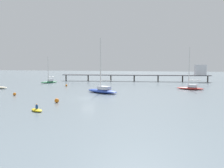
{
  "coord_description": "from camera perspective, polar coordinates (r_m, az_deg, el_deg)",
  "views": [
    {
      "loc": [
        17.54,
        -45.6,
        6.75
      ],
      "look_at": [
        0.0,
        18.02,
        1.5
      ],
      "focal_mm": 39.4,
      "sensor_mm": 36.0,
      "label": 1
    }
  ],
  "objects": [
    {
      "name": "pier",
      "position": [
        98.94,
        12.28,
        2.55
      ],
      "size": [
        58.56,
        11.38,
        6.68
      ],
      "color": "#4C4C51",
      "rests_on": "ground_plane"
    },
    {
      "name": "mooring_buoy_far",
      "position": [
        44.52,
        -12.7,
        -3.77
      ],
      "size": [
        0.78,
        0.78,
        0.78
      ],
      "primitive_type": "sphere",
      "color": "orange",
      "rests_on": "ground_plane"
    },
    {
      "name": "mooring_buoy_mid",
      "position": [
        77.02,
        -10.54,
        -0.31
      ],
      "size": [
        0.66,
        0.66,
        0.66
      ],
      "primitive_type": "sphere",
      "color": "orange",
      "rests_on": "ground_plane"
    },
    {
      "name": "ground_plane",
      "position": [
        49.33,
        -5.58,
        -3.34
      ],
      "size": [
        400.0,
        400.0,
        0.0
      ],
      "primitive_type": "plane",
      "color": "slate"
    },
    {
      "name": "mooring_buoy_near",
      "position": [
        57.31,
        -21.68,
        -2.19
      ],
      "size": [
        0.69,
        0.69,
        0.69
      ],
      "primitive_type": "sphere",
      "color": "orange",
      "rests_on": "ground_plane"
    },
    {
      "name": "sailboat_green",
      "position": [
        92.09,
        -14.33,
        0.61
      ],
      "size": [
        4.75,
        6.72,
        9.52
      ],
      "color": "#287F4C",
      "rests_on": "ground_plane"
    },
    {
      "name": "sailboat_blue",
      "position": [
        58.25,
        -2.28,
        -1.39
      ],
      "size": [
        9.6,
        7.07,
        13.01
      ],
      "color": "#2D4CB7",
      "rests_on": "ground_plane"
    },
    {
      "name": "sailboat_red",
      "position": [
        69.24,
        17.73,
        -0.69
      ],
      "size": [
        7.43,
        3.95,
        11.4
      ],
      "color": "red",
      "rests_on": "ground_plane"
    },
    {
      "name": "dinghy_yellow",
      "position": [
        37.29,
        -17.06,
        -5.75
      ],
      "size": [
        2.83,
        2.51,
        1.14
      ],
      "color": "yellow",
      "rests_on": "ground_plane"
    }
  ]
}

